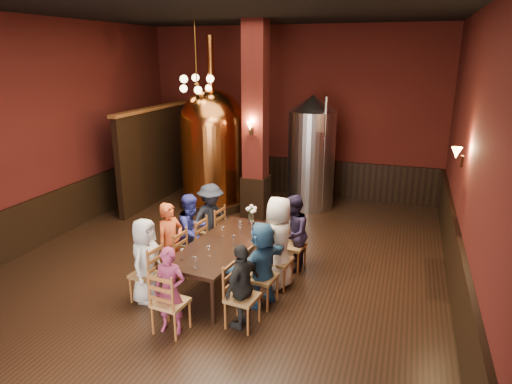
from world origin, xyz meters
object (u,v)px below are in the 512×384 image
(steel_vessel, at_px, (311,153))
(person_2, at_px, (192,231))
(dining_table, at_px, (224,246))
(copper_kettle, at_px, (213,147))
(person_0, at_px, (145,260))
(person_1, at_px, (171,243))
(rose_vase, at_px, (251,212))

(steel_vessel, bearing_deg, person_2, -107.92)
(dining_table, height_order, steel_vessel, steel_vessel)
(copper_kettle, bearing_deg, steel_vessel, 15.76)
(person_0, bearing_deg, person_1, -10.00)
(person_0, relative_size, steel_vessel, 0.48)
(person_0, height_order, rose_vase, person_0)
(person_1, height_order, steel_vessel, steel_vessel)
(copper_kettle, relative_size, steel_vessel, 1.48)
(person_2, xyz_separation_m, steel_vessel, (1.31, 4.05, 0.72))
(person_0, relative_size, copper_kettle, 0.33)
(dining_table, relative_size, steel_vessel, 0.88)
(steel_vessel, bearing_deg, person_1, -106.40)
(person_1, xyz_separation_m, person_2, (0.08, 0.66, -0.02))
(person_0, bearing_deg, rose_vase, -33.48)
(copper_kettle, distance_m, steel_vessel, 2.46)
(steel_vessel, bearing_deg, copper_kettle, -164.24)
(dining_table, bearing_deg, person_0, -130.36)
(person_0, relative_size, person_1, 0.96)
(person_2, bearing_deg, copper_kettle, 33.36)
(dining_table, height_order, copper_kettle, copper_kettle)
(person_0, distance_m, person_2, 1.33)
(person_2, height_order, rose_vase, person_2)
(dining_table, xyz_separation_m, person_1, (-0.88, -0.23, 0.03))
(person_1, bearing_deg, person_0, -166.30)
(person_1, relative_size, person_2, 1.02)
(person_2, bearing_deg, rose_vase, -42.96)
(dining_table, height_order, person_0, person_0)
(person_0, bearing_deg, person_2, -10.00)
(person_0, height_order, copper_kettle, copper_kettle)
(copper_kettle, bearing_deg, person_2, -72.64)
(person_1, distance_m, steel_vessel, 4.96)
(person_2, distance_m, rose_vase, 1.14)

